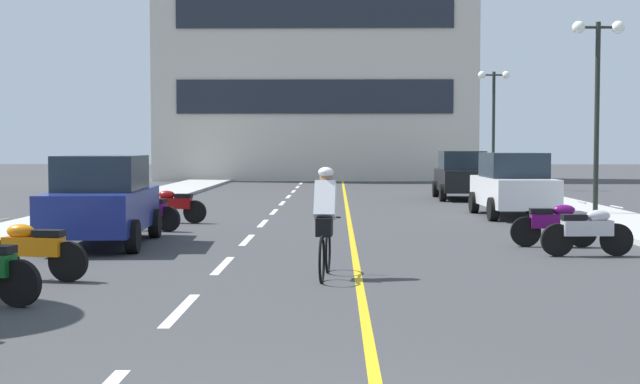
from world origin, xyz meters
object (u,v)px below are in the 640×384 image
(street_lamp_mid, at_px, (598,74))
(motorcycle_3, at_px, (33,249))
(motorcycle_4, at_px, (588,231))
(cyclist_rider, at_px, (325,220))
(parked_car_mid, at_px, (513,185))
(parked_car_near, at_px, (102,200))
(motorcycle_6, at_px, (147,211))
(street_lamp_far, at_px, (494,103))
(parked_car_far, at_px, (462,175))
(motorcycle_7, at_px, (174,205))
(motorcycle_5, at_px, (554,223))

(street_lamp_mid, relative_size, motorcycle_3, 3.18)
(motorcycle_4, bearing_deg, street_lamp_mid, 72.83)
(motorcycle_3, bearing_deg, cyclist_rider, 5.81)
(parked_car_mid, bearing_deg, street_lamp_mid, 0.51)
(parked_car_near, height_order, motorcycle_6, parked_car_near)
(cyclist_rider, bearing_deg, street_lamp_mid, 56.97)
(street_lamp_mid, relative_size, street_lamp_far, 1.02)
(parked_car_mid, bearing_deg, cyclist_rider, -114.16)
(cyclist_rider, bearing_deg, parked_car_mid, 65.84)
(street_lamp_mid, bearing_deg, motorcycle_4, -107.17)
(motorcycle_3, bearing_deg, parked_car_near, 92.62)
(parked_car_mid, relative_size, cyclist_rider, 2.40)
(parked_car_far, xyz_separation_m, cyclist_rider, (-4.90, -19.75, -0.03))
(street_lamp_far, bearing_deg, motorcycle_6, -120.61)
(street_lamp_far, distance_m, motorcycle_6, 23.14)
(street_lamp_mid, xyz_separation_m, parked_car_near, (-12.09, -7.31, -3.13))
(parked_car_far, bearing_deg, motorcycle_7, -130.66)
(motorcycle_6, distance_m, motorcycle_7, 2.14)
(parked_car_near, bearing_deg, motorcycle_5, -0.98)
(motorcycle_3, xyz_separation_m, motorcycle_5, (8.87, 4.54, 0.00))
(motorcycle_3, relative_size, motorcycle_4, 1.00)
(parked_car_far, relative_size, motorcycle_5, 2.49)
(parked_car_far, relative_size, motorcycle_4, 2.49)
(motorcycle_4, bearing_deg, street_lamp_far, 83.94)
(motorcycle_3, height_order, motorcycle_7, same)
(motorcycle_4, relative_size, motorcycle_7, 1.00)
(motorcycle_7, bearing_deg, parked_car_near, -95.73)
(street_lamp_mid, distance_m, parked_car_mid, 3.91)
(parked_car_near, relative_size, motorcycle_4, 2.52)
(motorcycle_3, xyz_separation_m, motorcycle_6, (0.05, 7.64, 0.00))
(motorcycle_5, bearing_deg, parked_car_near, 179.02)
(parked_car_mid, xyz_separation_m, motorcycle_5, (-0.66, -7.44, -0.44))
(street_lamp_far, bearing_deg, motorcycle_5, -97.07)
(parked_car_near, height_order, motorcycle_7, parked_car_near)
(parked_car_mid, height_order, motorcycle_6, parked_car_mid)
(street_lamp_far, height_order, cyclist_rider, street_lamp_far)
(street_lamp_mid, distance_m, motorcycle_5, 8.80)
(motorcycle_6, xyz_separation_m, cyclist_rider, (4.31, -7.19, 0.41))
(parked_car_far, bearing_deg, parked_car_mid, -88.05)
(motorcycle_4, bearing_deg, motorcycle_5, 99.75)
(parked_car_far, xyz_separation_m, motorcycle_6, (-9.21, -12.56, -0.44))
(motorcycle_5, bearing_deg, street_lamp_mid, 68.06)
(parked_car_far, bearing_deg, motorcycle_6, -126.24)
(street_lamp_mid, xyz_separation_m, parked_car_far, (-2.62, 8.19, -3.13))
(motorcycle_4, relative_size, cyclist_rider, 0.96)
(parked_car_far, distance_m, motorcycle_3, 22.22)
(parked_car_mid, distance_m, parked_car_far, 8.22)
(motorcycle_7, bearing_deg, motorcycle_3, -91.72)
(motorcycle_3, height_order, motorcycle_4, same)
(motorcycle_6, bearing_deg, motorcycle_5, -19.33)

